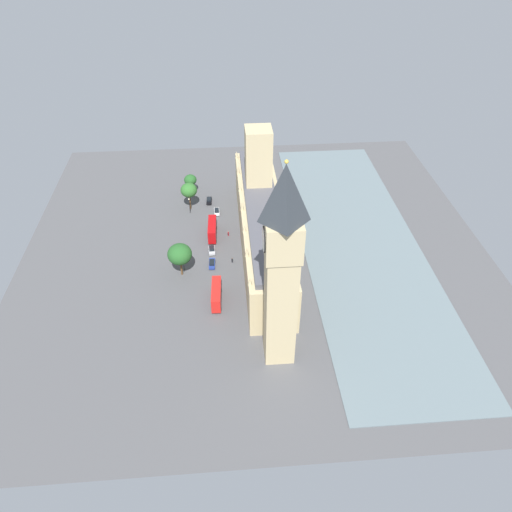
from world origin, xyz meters
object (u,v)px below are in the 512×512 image
(car_white_by_river_gate, at_px, (217,211))
(pedestrian_kerbside, at_px, (228,234))
(car_blue_opposite_hall, at_px, (212,263))
(parliament_building, at_px, (261,221))
(clock_tower, at_px, (282,268))
(pedestrian_under_trees, at_px, (232,260))
(plane_tree_far_end, at_px, (180,254))
(plane_tree_slot_10, at_px, (189,190))
(street_lamp_slot_12, at_px, (183,261))
(car_silver_leading, at_px, (212,250))
(street_lamp_slot_11, at_px, (189,203))
(double_decker_bus_near_tower, at_px, (216,294))
(plane_tree_midblock, at_px, (190,180))
(double_decker_bus_corner, at_px, (212,229))
(car_black_trailing, at_px, (209,200))

(car_white_by_river_gate, xyz_separation_m, pedestrian_kerbside, (-3.50, 13.24, -0.15))
(car_blue_opposite_hall, bearing_deg, parliament_building, 33.34)
(clock_tower, bearing_deg, parliament_building, -89.68)
(clock_tower, height_order, pedestrian_kerbside, clock_tower)
(parliament_building, distance_m, car_white_by_river_gate, 24.64)
(pedestrian_under_trees, bearing_deg, plane_tree_far_end, -125.53)
(car_blue_opposite_hall, height_order, plane_tree_slot_10, plane_tree_slot_10)
(pedestrian_under_trees, relative_size, pedestrian_kerbside, 1.01)
(plane_tree_far_end, bearing_deg, street_lamp_slot_12, -119.31)
(clock_tower, height_order, car_silver_leading, clock_tower)
(pedestrian_kerbside, height_order, street_lamp_slot_11, street_lamp_slot_11)
(pedestrian_under_trees, bearing_deg, double_decker_bus_near_tower, -68.74)
(clock_tower, bearing_deg, pedestrian_under_trees, -74.93)
(plane_tree_midblock, distance_m, plane_tree_far_end, 45.90)
(clock_tower, relative_size, street_lamp_slot_11, 9.02)
(parliament_building, height_order, street_lamp_slot_12, parliament_building)
(double_decker_bus_near_tower, height_order, pedestrian_kerbside, double_decker_bus_near_tower)
(car_silver_leading, relative_size, plane_tree_slot_10, 0.43)
(double_decker_bus_corner, relative_size, street_lamp_slot_11, 1.82)
(car_black_trailing, relative_size, plane_tree_far_end, 0.43)
(clock_tower, height_order, plane_tree_far_end, clock_tower)
(car_white_by_river_gate, distance_m, car_blue_opposite_hall, 28.35)
(double_decker_bus_corner, distance_m, plane_tree_far_end, 21.26)
(clock_tower, xyz_separation_m, plane_tree_far_end, (24.73, -31.84, -19.65))
(plane_tree_far_end, bearing_deg, parliament_building, -152.43)
(car_white_by_river_gate, relative_size, pedestrian_kerbside, 2.62)
(car_black_trailing, relative_size, plane_tree_midblock, 0.60)
(plane_tree_slot_10, bearing_deg, double_decker_bus_near_tower, 100.03)
(pedestrian_kerbside, bearing_deg, double_decker_bus_near_tower, 112.32)
(double_decker_bus_corner, bearing_deg, plane_tree_slot_10, 116.15)
(car_silver_leading, xyz_separation_m, pedestrian_kerbside, (-5.40, -8.45, -0.15))
(clock_tower, distance_m, double_decker_bus_near_tower, 34.70)
(car_black_trailing, bearing_deg, car_white_by_river_gate, -68.12)
(parliament_building, xyz_separation_m, plane_tree_far_end, (24.48, 12.79, -1.48))
(car_blue_opposite_hall, height_order, pedestrian_under_trees, car_blue_opposite_hall)
(clock_tower, distance_m, car_white_by_river_gate, 70.04)
(clock_tower, bearing_deg, car_black_trailing, -76.78)
(pedestrian_kerbside, xyz_separation_m, street_lamp_slot_11, (12.74, -14.40, 3.38))
(street_lamp_slot_12, bearing_deg, plane_tree_far_end, 60.69)
(pedestrian_kerbside, xyz_separation_m, plane_tree_slot_10, (12.65, -17.07, 6.76))
(car_white_by_river_gate, bearing_deg, clock_tower, -79.25)
(car_silver_leading, distance_m, street_lamp_slot_11, 24.21)
(plane_tree_midblock, relative_size, plane_tree_far_end, 0.72)
(clock_tower, bearing_deg, plane_tree_slot_10, -71.00)
(pedestrian_kerbside, distance_m, street_lamp_slot_11, 19.51)
(clock_tower, relative_size, pedestrian_kerbside, 32.15)
(car_silver_leading, height_order, plane_tree_slot_10, plane_tree_slot_10)
(clock_tower, relative_size, plane_tree_far_end, 5.00)
(car_black_trailing, bearing_deg, plane_tree_midblock, 135.35)
(car_black_trailing, height_order, pedestrian_kerbside, car_black_trailing)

